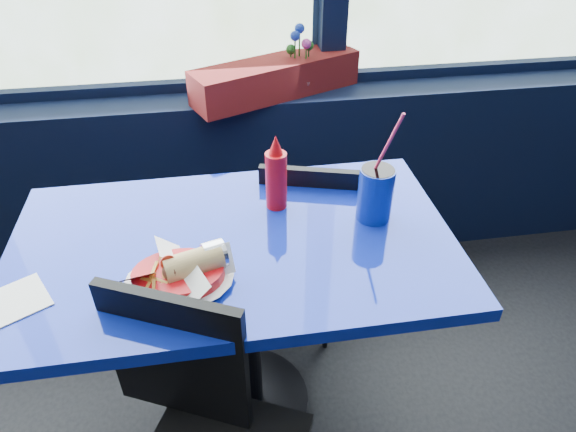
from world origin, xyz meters
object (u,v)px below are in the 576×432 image
at_px(chair_near_front, 203,426).
at_px(planter_box, 276,78).
at_px(chair_near_back, 299,238).
at_px(near_table, 237,289).
at_px(ketchup_bottle, 276,176).
at_px(food_basket, 180,273).
at_px(flower_vase, 300,72).
at_px(soda_cup, 375,193).

height_order(chair_near_front, planter_box, planter_box).
bearing_deg(chair_near_back, near_table, 69.69).
relative_size(chair_near_front, ketchup_bottle, 3.60).
xyz_separation_m(near_table, ketchup_bottle, (0.14, 0.14, 0.28)).
bearing_deg(ketchup_bottle, food_basket, -133.50).
distance_m(near_table, chair_near_front, 0.39).
height_order(chair_near_front, ketchup_bottle, ketchup_bottle).
height_order(flower_vase, food_basket, flower_vase).
bearing_deg(food_basket, ketchup_bottle, 54.67).
bearing_deg(soda_cup, chair_near_back, 119.56).
bearing_deg(planter_box, chair_near_back, -112.50).
relative_size(flower_vase, ketchup_bottle, 1.13).
height_order(chair_near_back, ketchup_bottle, ketchup_bottle).
bearing_deg(flower_vase, ketchup_bottle, -105.26).
bearing_deg(planter_box, soda_cup, -101.23).
xyz_separation_m(chair_near_front, flower_vase, (0.45, 1.22, 0.40)).
xyz_separation_m(near_table, chair_near_front, (-0.12, -0.37, -0.09)).
height_order(chair_near_back, planter_box, planter_box).
bearing_deg(near_table, flower_vase, 68.72).
bearing_deg(soda_cup, near_table, -173.41).
bearing_deg(near_table, food_basket, -133.11).
relative_size(food_basket, soda_cup, 0.75).
height_order(near_table, food_basket, food_basket).
distance_m(near_table, flower_vase, 0.97).
height_order(chair_near_front, flower_vase, flower_vase).
bearing_deg(flower_vase, soda_cup, -84.97).
bearing_deg(food_basket, near_table, 55.05).
height_order(planter_box, flower_vase, flower_vase).
relative_size(near_table, soda_cup, 3.60).
distance_m(chair_near_front, chair_near_back, 0.79).
height_order(near_table, planter_box, planter_box).
xyz_separation_m(chair_near_front, chair_near_back, (0.36, 0.70, -0.01)).
xyz_separation_m(food_basket, ketchup_bottle, (0.27, 0.29, 0.07)).
relative_size(planter_box, food_basket, 2.72).
height_order(near_table, ketchup_bottle, ketchup_bottle).
bearing_deg(planter_box, chair_near_front, -129.54).
height_order(ketchup_bottle, soda_cup, soda_cup).
height_order(chair_near_front, chair_near_back, chair_near_front).
bearing_deg(chair_near_back, flower_vase, -83.94).
xyz_separation_m(chair_near_back, ketchup_bottle, (-0.10, -0.19, 0.39)).
distance_m(chair_near_back, flower_vase, 0.67).
relative_size(near_table, chair_near_front, 1.44).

